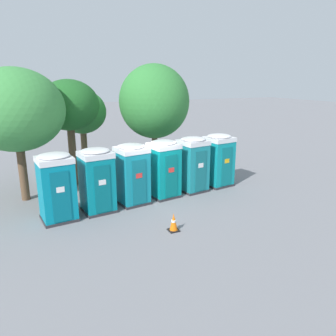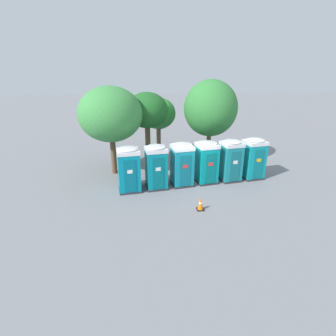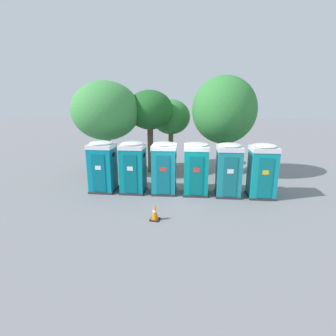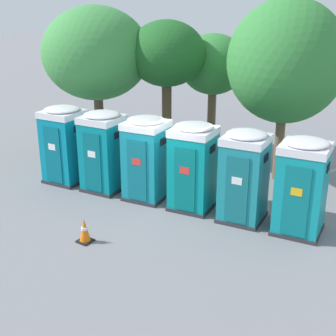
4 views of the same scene
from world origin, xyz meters
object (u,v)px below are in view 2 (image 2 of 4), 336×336
portapotty_1 (156,167)px  traffic_cone (201,204)px  portapotty_2 (182,164)px  street_tree_1 (110,115)px  portapotty_4 (231,160)px  portapotty_0 (129,169)px  street_tree_3 (210,108)px  portapotty_3 (207,162)px  street_tree_2 (147,111)px  portapotty_5 (253,158)px  street_tree_0 (158,114)px

portapotty_1 → traffic_cone: portapotty_1 is taller
portapotty_2 → street_tree_1: street_tree_1 is taller
portapotty_4 → portapotty_0: bearing=-172.4°
street_tree_3 → portapotty_3: bearing=-106.4°
traffic_cone → street_tree_2: bearing=108.6°
portapotty_5 → street_tree_1: 9.24m
portapotty_2 → street_tree_0: bearing=99.7°
portapotty_0 → street_tree_2: bearing=73.1°
portapotty_4 → street_tree_2: bearing=146.5°
traffic_cone → portapotty_4: bearing=52.7°
traffic_cone → street_tree_3: bearing=72.7°
portapotty_2 → portapotty_5: (4.58, 0.55, -0.00)m
street_tree_0 → portapotty_2: bearing=-80.3°
portapotty_1 → traffic_cone: 3.59m
street_tree_1 → street_tree_2: 2.61m
portapotty_3 → traffic_cone: bearing=-108.3°
portapotty_0 → street_tree_0: street_tree_0 is taller
portapotty_1 → portapotty_4: 4.62m
street_tree_2 → portapotty_4: bearing=-33.5°
portapotty_4 → street_tree_3: 4.38m
portapotty_1 → portapotty_4: same height
portapotty_3 → portapotty_4: size_ratio=1.00×
portapotty_0 → portapotty_1: same height
portapotty_1 → portapotty_3: same height
portapotty_0 → portapotty_5: bearing=7.5°
portapotty_1 → street_tree_1: 4.46m
street_tree_0 → portapotty_5: bearing=-41.3°
portapotty_1 → portapotty_2: bearing=9.1°
portapotty_2 → portapotty_4: same height
portapotty_0 → street_tree_0: (2.12, 5.84, 2.06)m
portapotty_0 → street_tree_3: bearing=37.3°
portapotty_4 → portapotty_5: (1.53, 0.19, -0.00)m
portapotty_4 → street_tree_3: street_tree_3 is taller
portapotty_3 → street_tree_2: (-3.34, 3.37, 2.56)m
portapotty_3 → street_tree_0: bearing=115.3°
street_tree_3 → portapotty_0: bearing=-142.7°
portapotty_5 → street_tree_3: street_tree_3 is taller
portapotty_1 → street_tree_0: street_tree_0 is taller
street_tree_0 → street_tree_1: bearing=-136.2°
portapotty_2 → portapotty_3: same height
portapotty_0 → portapotty_2: (3.05, 0.46, 0.00)m
portapotty_0 → street_tree_0: 6.55m
portapotty_1 → traffic_cone: (1.95, -2.85, -0.97)m
street_tree_0 → street_tree_3: bearing=-23.7°
portapotty_1 → portapotty_2: same height
portapotty_0 → portapotty_4: (6.10, 0.82, 0.00)m
street_tree_1 → traffic_cone: size_ratio=8.69×
traffic_cone → street_tree_1: bearing=129.9°
street_tree_3 → portapotty_1: bearing=-135.2°
street_tree_3 → street_tree_2: bearing=-176.6°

